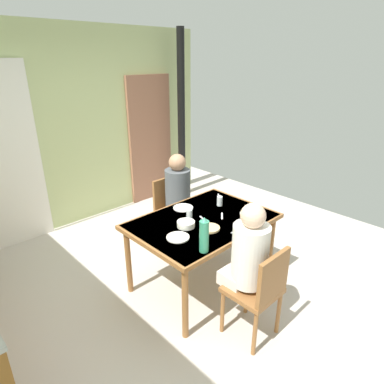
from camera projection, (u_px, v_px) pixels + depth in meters
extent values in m
plane|color=beige|center=(179.00, 296.00, 3.36)|extent=(6.06, 6.06, 0.00)
cube|color=#B7C586|center=(62.00, 131.00, 4.41)|extent=(4.66, 0.10, 2.66)
cube|color=#956048|center=(150.00, 140.00, 5.38)|extent=(0.80, 0.05, 2.00)
cylinder|color=black|center=(181.00, 118.00, 5.35)|extent=(0.12, 0.12, 2.66)
cube|color=white|center=(1.00, 160.00, 3.90)|extent=(0.90, 0.03, 2.24)
cube|color=brown|center=(202.00, 221.00, 3.28)|extent=(1.39, 0.98, 0.04)
cube|color=#E8B466|center=(202.00, 220.00, 3.27)|extent=(1.33, 0.94, 0.00)
cylinder|color=brown|center=(185.00, 303.00, 2.74)|extent=(0.06, 0.06, 0.72)
cylinder|color=brown|center=(271.00, 247.00, 3.54)|extent=(0.06, 0.06, 0.72)
cylinder|color=brown|center=(128.00, 261.00, 3.30)|extent=(0.06, 0.06, 0.72)
cylinder|color=brown|center=(213.00, 221.00, 4.10)|extent=(0.06, 0.06, 0.72)
cube|color=brown|center=(252.00, 290.00, 2.76)|extent=(0.40, 0.40, 0.04)
cube|color=brown|center=(273.00, 279.00, 2.56)|extent=(0.38, 0.04, 0.42)
cylinder|color=brown|center=(222.00, 312.00, 2.85)|extent=(0.04, 0.04, 0.41)
cylinder|color=brown|center=(247.00, 294.00, 3.07)|extent=(0.04, 0.04, 0.41)
cylinder|color=brown|center=(255.00, 335.00, 2.63)|extent=(0.04, 0.04, 0.41)
cylinder|color=brown|center=(278.00, 313.00, 2.84)|extent=(0.04, 0.04, 0.41)
cube|color=brown|center=(176.00, 213.00, 4.10)|extent=(0.40, 0.40, 0.04)
cube|color=brown|center=(166.00, 194.00, 4.14)|extent=(0.38, 0.04, 0.42)
cylinder|color=brown|center=(195.00, 231.00, 4.18)|extent=(0.04, 0.04, 0.41)
cylinder|color=brown|center=(175.00, 241.00, 3.97)|extent=(0.04, 0.04, 0.41)
cylinder|color=brown|center=(177.00, 222.00, 4.41)|extent=(0.04, 0.04, 0.41)
cylinder|color=brown|center=(157.00, 231.00, 4.19)|extent=(0.04, 0.04, 0.41)
cube|color=silver|center=(238.00, 275.00, 2.84)|extent=(0.30, 0.22, 0.12)
cylinder|color=silver|center=(250.00, 255.00, 2.67)|extent=(0.30, 0.30, 0.52)
sphere|color=beige|center=(253.00, 216.00, 2.54)|extent=(0.20, 0.20, 0.20)
cube|color=#4B5960|center=(184.00, 213.00, 3.97)|extent=(0.30, 0.22, 0.12)
cylinder|color=#4C5156|center=(178.00, 191.00, 3.94)|extent=(0.30, 0.30, 0.52)
sphere|color=#A87A5B|center=(177.00, 162.00, 3.81)|extent=(0.20, 0.20, 0.20)
cylinder|color=#328E69|center=(204.00, 236.00, 2.69)|extent=(0.08, 0.08, 0.28)
cone|color=#3F9074|center=(204.00, 219.00, 2.63)|extent=(0.05, 0.05, 0.04)
cylinder|color=silver|center=(186.00, 224.00, 3.13)|extent=(0.17, 0.17, 0.05)
cylinder|color=white|center=(183.00, 208.00, 3.51)|extent=(0.21, 0.21, 0.01)
cylinder|color=white|center=(178.00, 237.00, 2.94)|extent=(0.21, 0.21, 0.01)
cylinder|color=white|center=(250.00, 214.00, 3.37)|extent=(0.20, 0.20, 0.01)
cylinder|color=silver|center=(189.00, 214.00, 3.29)|extent=(0.06, 0.06, 0.09)
cylinder|color=silver|center=(220.00, 201.00, 3.56)|extent=(0.06, 0.06, 0.10)
cylinder|color=#DBB77A|center=(210.00, 228.00, 3.08)|extent=(0.19, 0.19, 0.02)
cube|color=silver|center=(222.00, 216.00, 3.34)|extent=(0.12, 0.11, 0.00)
cube|color=silver|center=(218.00, 196.00, 3.81)|extent=(0.12, 0.11, 0.00)
cube|color=silver|center=(203.00, 219.00, 3.27)|extent=(0.06, 0.15, 0.00)
cube|color=silver|center=(237.00, 231.00, 3.06)|extent=(0.15, 0.02, 0.00)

